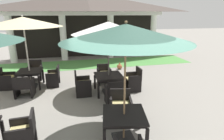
# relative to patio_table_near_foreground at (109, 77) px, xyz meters

# --- Properties ---
(background_pavilion) EXTENTS (10.47, 2.72, 4.17)m
(background_pavilion) POSITION_rel_patio_table_near_foreground_xyz_m (-0.17, 5.97, 2.62)
(background_pavilion) COLOR white
(background_pavilion) RESTS_ON ground
(lawn_strip) EXTENTS (12.27, 2.23, 0.01)m
(lawn_strip) POSITION_rel_patio_table_near_foreground_xyz_m (-0.17, 4.40, -0.61)
(lawn_strip) COLOR #519347
(lawn_strip) RESTS_ON ground
(patio_table_near_foreground) EXTENTS (1.01, 1.01, 0.71)m
(patio_table_near_foreground) POSITION_rel_patio_table_near_foreground_xyz_m (0.00, 0.00, 0.00)
(patio_table_near_foreground) COLOR black
(patio_table_near_foreground) RESTS_ON ground
(patio_umbrella_near_foreground) EXTENTS (2.62, 2.62, 2.74)m
(patio_umbrella_near_foreground) POSITION_rel_patio_table_near_foreground_xyz_m (-0.00, -0.00, 1.83)
(patio_umbrella_near_foreground) COLOR #2D2D2D
(patio_umbrella_near_foreground) RESTS_ON ground
(patio_chair_near_foreground_west) EXTENTS (0.57, 0.62, 0.91)m
(patio_chair_near_foreground_west) POSITION_rel_patio_table_near_foreground_xyz_m (-1.02, 0.00, -0.20)
(patio_chair_near_foreground_west) COLOR black
(patio_chair_near_foreground_west) RESTS_ON ground
(patio_chair_near_foreground_east) EXTENTS (0.54, 0.58, 0.92)m
(patio_chair_near_foreground_east) POSITION_rel_patio_table_near_foreground_xyz_m (1.01, -0.00, -0.19)
(patio_chair_near_foreground_east) COLOR black
(patio_chair_near_foreground_east) RESTS_ON ground
(patio_chair_near_foreground_north) EXTENTS (0.55, 0.52, 0.83)m
(patio_chair_near_foreground_north) POSITION_rel_patio_table_near_foreground_xyz_m (0.00, 1.01, -0.20)
(patio_chair_near_foreground_north) COLOR black
(patio_chair_near_foreground_north) RESTS_ON ground
(patio_chair_near_foreground_south) EXTENTS (0.61, 0.55, 0.88)m
(patio_chair_near_foreground_south) POSITION_rel_patio_table_near_foreground_xyz_m (-0.00, -1.02, -0.21)
(patio_chair_near_foreground_south) COLOR black
(patio_chair_near_foreground_south) RESTS_ON ground
(patio_table_mid_left) EXTENTS (0.98, 0.98, 0.71)m
(patio_table_mid_left) POSITION_rel_patio_table_near_foreground_xyz_m (-3.04, 1.28, 0.00)
(patio_table_mid_left) COLOR black
(patio_table_mid_left) RESTS_ON ground
(patio_umbrella_mid_left) EXTENTS (2.95, 2.95, 2.89)m
(patio_umbrella_mid_left) POSITION_rel_patio_table_near_foreground_xyz_m (-3.04, 1.28, 2.02)
(patio_umbrella_mid_left) COLOR #2D2D2D
(patio_umbrella_mid_left) RESTS_ON ground
(patio_chair_mid_left_west) EXTENTS (0.58, 0.64, 0.83)m
(patio_chair_mid_left_west) POSITION_rel_patio_table_near_foreground_xyz_m (-3.98, 1.33, -0.22)
(patio_chair_mid_left_west) COLOR black
(patio_chair_mid_left_west) RESTS_ON ground
(patio_chair_mid_left_east) EXTENTS (0.54, 0.65, 0.85)m
(patio_chair_mid_left_east) POSITION_rel_patio_table_near_foreground_xyz_m (-2.10, 1.22, -0.21)
(patio_chair_mid_left_east) COLOR black
(patio_chair_mid_left_east) RESTS_ON ground
(patio_chair_mid_left_south) EXTENTS (0.67, 0.63, 0.82)m
(patio_chair_mid_left_south) POSITION_rel_patio_table_near_foreground_xyz_m (-3.10, 0.34, -0.22)
(patio_chair_mid_left_south) COLOR black
(patio_chair_mid_left_south) RESTS_ON ground
(patio_chair_mid_left_north) EXTENTS (0.61, 0.57, 0.88)m
(patio_chair_mid_left_north) POSITION_rel_patio_table_near_foreground_xyz_m (-2.99, 2.21, -0.20)
(patio_chair_mid_left_north) COLOR black
(patio_chair_mid_left_north) RESTS_ON ground
(patio_chair_mid_right_east) EXTENTS (0.58, 0.59, 0.91)m
(patio_chair_mid_right_east) POSITION_rel_patio_table_near_foreground_xyz_m (-2.49, -2.73, -0.19)
(patio_chair_mid_right_east) COLOR black
(patio_chair_mid_right_east) RESTS_ON ground
(patio_table_far_back) EXTENTS (1.16, 1.16, 0.72)m
(patio_table_far_back) POSITION_rel_patio_table_near_foreground_xyz_m (-0.24, -2.90, 0.01)
(patio_table_far_back) COLOR black
(patio_table_far_back) RESTS_ON ground
(patio_umbrella_far_back) EXTENTS (2.72, 2.72, 2.82)m
(patio_umbrella_far_back) POSITION_rel_patio_table_near_foreground_xyz_m (-0.24, -2.90, 1.95)
(patio_umbrella_far_back) COLOR #2D2D2D
(patio_umbrella_far_back) RESTS_ON ground
(patio_chair_far_back_north) EXTENTS (0.72, 0.69, 0.84)m
(patio_chair_far_back_north) POSITION_rel_patio_table_near_foreground_xyz_m (-0.05, -1.93, -0.22)
(patio_chair_far_back_north) COLOR black
(patio_chair_far_back_north) RESTS_ON ground
(terracotta_urn) EXTENTS (0.29, 0.29, 0.36)m
(terracotta_urn) POSITION_rel_patio_table_near_foreground_xyz_m (1.24, 2.94, -0.47)
(terracotta_urn) COLOR #9E5633
(terracotta_urn) RESTS_ON ground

